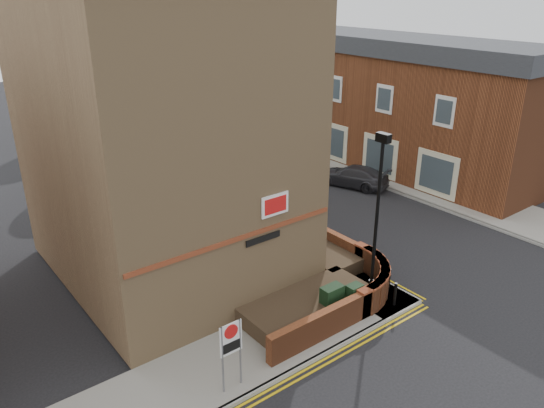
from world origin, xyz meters
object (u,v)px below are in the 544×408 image
(silver_car_near, at_px, (262,183))
(lamppost, at_px, (377,220))
(utility_cabinet_large, at_px, (332,301))
(zone_sign, at_px, (231,344))

(silver_car_near, bearing_deg, lamppost, -94.89)
(utility_cabinet_large, bearing_deg, silver_car_near, 64.36)
(utility_cabinet_large, xyz_separation_m, silver_car_near, (5.25, 10.95, -0.07))
(zone_sign, bearing_deg, utility_cabinet_large, 9.69)
(lamppost, xyz_separation_m, silver_car_near, (3.35, 11.05, -2.69))
(lamppost, distance_m, utility_cabinet_large, 3.24)
(zone_sign, bearing_deg, silver_car_near, 49.73)
(zone_sign, distance_m, silver_car_near, 15.43)
(utility_cabinet_large, distance_m, zone_sign, 4.86)
(lamppost, height_order, silver_car_near, lamppost)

